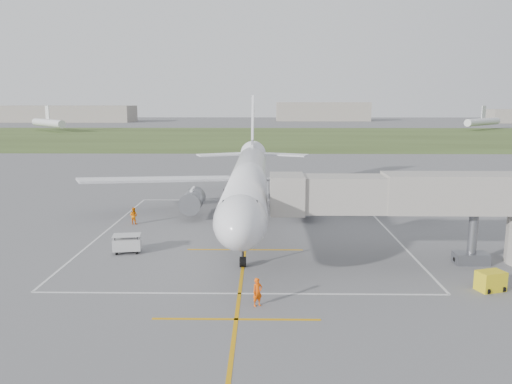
{
  "coord_description": "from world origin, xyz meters",
  "views": [
    {
      "loc": [
        1.6,
        -51.56,
        12.68
      ],
      "look_at": [
        0.86,
        -4.0,
        4.0
      ],
      "focal_mm": 35.0,
      "sensor_mm": 36.0,
      "label": 1
    }
  ],
  "objects_px": {
    "ramp_worker_nose": "(257,292)",
    "ramp_worker_wing": "(134,216)",
    "jet_bridge": "(446,205)",
    "airliner": "(249,180)",
    "gpu_unit": "(491,281)",
    "baggage_cart": "(127,244)"
  },
  "relations": [
    {
      "from": "ramp_worker_nose",
      "to": "ramp_worker_wing",
      "type": "bearing_deg",
      "value": 90.94
    },
    {
      "from": "ramp_worker_wing",
      "to": "jet_bridge",
      "type": "bearing_deg",
      "value": 173.4
    },
    {
      "from": "ramp_worker_nose",
      "to": "jet_bridge",
      "type": "bearing_deg",
      "value": -0.81
    },
    {
      "from": "airliner",
      "to": "gpu_unit",
      "type": "bearing_deg",
      "value": -49.43
    },
    {
      "from": "gpu_unit",
      "to": "baggage_cart",
      "type": "xyz_separation_m",
      "value": [
        -26.99,
        8.12,
        0.15
      ]
    },
    {
      "from": "baggage_cart",
      "to": "ramp_worker_nose",
      "type": "height_order",
      "value": "ramp_worker_nose"
    },
    {
      "from": "gpu_unit",
      "to": "ramp_worker_wing",
      "type": "bearing_deg",
      "value": 130.03
    },
    {
      "from": "airliner",
      "to": "ramp_worker_wing",
      "type": "height_order",
      "value": "airliner"
    },
    {
      "from": "jet_bridge",
      "to": "baggage_cart",
      "type": "relative_size",
      "value": 9.52
    },
    {
      "from": "airliner",
      "to": "ramp_worker_wing",
      "type": "xyz_separation_m",
      "value": [
        -12.0,
        -1.7,
        -3.5
      ]
    },
    {
      "from": "airliner",
      "to": "baggage_cart",
      "type": "bearing_deg",
      "value": -130.19
    },
    {
      "from": "jet_bridge",
      "to": "gpu_unit",
      "type": "relative_size",
      "value": 11.32
    },
    {
      "from": "gpu_unit",
      "to": "jet_bridge",
      "type": "bearing_deg",
      "value": 85.19
    },
    {
      "from": "airliner",
      "to": "gpu_unit",
      "type": "distance_m",
      "value": 26.46
    },
    {
      "from": "gpu_unit",
      "to": "airliner",
      "type": "bearing_deg",
      "value": 112.67
    },
    {
      "from": "gpu_unit",
      "to": "ramp_worker_wing",
      "type": "distance_m",
      "value": 34.26
    },
    {
      "from": "jet_bridge",
      "to": "ramp_worker_wing",
      "type": "bearing_deg",
      "value": 155.65
    },
    {
      "from": "jet_bridge",
      "to": "ramp_worker_nose",
      "type": "height_order",
      "value": "jet_bridge"
    },
    {
      "from": "ramp_worker_wing",
      "to": "airliner",
      "type": "bearing_deg",
      "value": -154.16
    },
    {
      "from": "jet_bridge",
      "to": "gpu_unit",
      "type": "bearing_deg",
      "value": -76.92
    },
    {
      "from": "gpu_unit",
      "to": "ramp_worker_wing",
      "type": "relative_size",
      "value": 1.16
    },
    {
      "from": "gpu_unit",
      "to": "ramp_worker_nose",
      "type": "relative_size",
      "value": 1.14
    }
  ]
}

